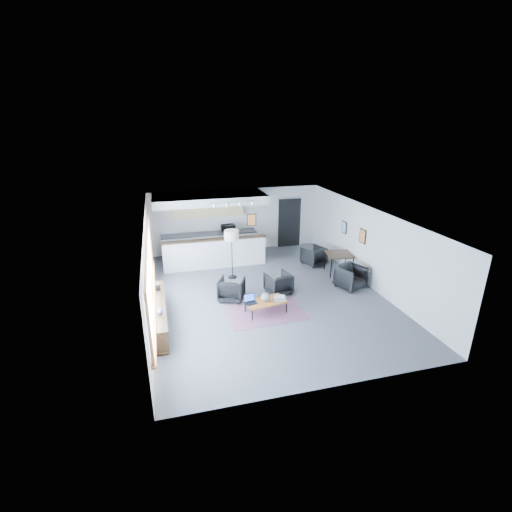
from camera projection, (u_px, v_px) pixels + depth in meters
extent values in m
cube|color=#4B4B4E|center=(267.00, 295.00, 11.78)|extent=(7.00, 9.00, 0.01)
cube|color=white|center=(268.00, 215.00, 10.87)|extent=(7.00, 9.00, 0.01)
cube|color=silver|center=(236.00, 220.00, 15.41)|extent=(7.00, 0.01, 2.60)
cube|color=silver|center=(333.00, 334.00, 7.24)|extent=(7.00, 0.01, 2.60)
cube|color=silver|center=(149.00, 268.00, 10.48)|extent=(0.01, 9.00, 2.60)
cube|color=silver|center=(369.00, 247.00, 12.17)|extent=(0.01, 9.00, 2.60)
cube|color=#8CBFFF|center=(149.00, 273.00, 9.60)|extent=(0.02, 5.80, 1.55)
cube|color=brown|center=(153.00, 300.00, 9.89)|extent=(0.10, 5.95, 0.06)
cube|color=brown|center=(147.00, 244.00, 9.33)|extent=(0.06, 5.95, 0.06)
cube|color=brown|center=(149.00, 331.00, 6.98)|extent=(0.06, 0.06, 1.60)
cube|color=brown|center=(150.00, 273.00, 9.61)|extent=(0.06, 0.06, 1.60)
cube|color=brown|center=(150.00, 240.00, 12.23)|extent=(0.06, 0.06, 1.60)
cube|color=#312011|center=(159.00, 304.00, 9.86)|extent=(0.35, 3.00, 0.05)
cube|color=#312011|center=(161.00, 323.00, 10.06)|extent=(0.35, 3.00, 0.05)
cube|color=#312011|center=(161.00, 343.00, 8.65)|extent=(0.33, 0.04, 0.55)
cube|color=#312011|center=(160.00, 314.00, 9.96)|extent=(0.33, 0.04, 0.55)
cube|color=#312011|center=(159.00, 291.00, 11.27)|extent=(0.33, 0.04, 0.55)
cube|color=#3359A5|center=(162.00, 345.00, 8.83)|extent=(0.18, 0.04, 0.20)
cube|color=silver|center=(161.00, 341.00, 8.99)|extent=(0.18, 0.04, 0.22)
cube|color=maroon|center=(161.00, 337.00, 9.14)|extent=(0.18, 0.04, 0.24)
cube|color=#312011|center=(161.00, 334.00, 9.30)|extent=(0.18, 0.04, 0.20)
cube|color=#3359A5|center=(161.00, 330.00, 9.45)|extent=(0.18, 0.04, 0.22)
cube|color=silver|center=(161.00, 327.00, 9.60)|extent=(0.18, 0.04, 0.24)
cube|color=maroon|center=(161.00, 324.00, 9.76)|extent=(0.18, 0.04, 0.20)
cube|color=#312011|center=(160.00, 320.00, 9.91)|extent=(0.18, 0.04, 0.22)
cube|color=#3359A5|center=(160.00, 317.00, 10.06)|extent=(0.18, 0.03, 0.24)
cube|color=silver|center=(160.00, 315.00, 10.22)|extent=(0.18, 0.03, 0.20)
cube|color=maroon|center=(160.00, 311.00, 10.37)|extent=(0.18, 0.03, 0.22)
cube|color=#312011|center=(160.00, 308.00, 10.52)|extent=(0.18, 0.04, 0.24)
cube|color=black|center=(158.00, 288.00, 10.54)|extent=(0.14, 0.02, 0.18)
sphere|color=#264C99|center=(160.00, 311.00, 9.29)|extent=(0.14, 0.14, 0.14)
cube|color=white|center=(215.00, 254.00, 13.74)|extent=(3.80, 0.25, 1.10)
cube|color=#312011|center=(215.00, 239.00, 13.55)|extent=(3.85, 0.32, 0.04)
cube|color=white|center=(210.00, 244.00, 15.09)|extent=(3.80, 0.60, 0.90)
cube|color=#2D2D2D|center=(209.00, 234.00, 14.93)|extent=(3.82, 0.62, 0.04)
cube|color=tan|center=(208.00, 207.00, 14.70)|extent=(2.80, 0.35, 0.70)
cube|color=white|center=(209.00, 198.00, 13.90)|extent=(4.20, 1.80, 0.30)
cube|color=black|center=(252.00, 220.00, 13.67)|extent=(0.35, 0.03, 0.45)
cube|color=orange|center=(252.00, 220.00, 13.66)|extent=(0.30, 0.01, 0.40)
cube|color=black|center=(289.00, 223.00, 15.97)|extent=(1.00, 0.12, 2.10)
cube|color=white|center=(277.00, 223.00, 15.86)|extent=(0.06, 0.10, 2.10)
cube|color=white|center=(300.00, 222.00, 16.11)|extent=(0.06, 0.10, 2.10)
cube|color=white|center=(290.00, 198.00, 15.61)|extent=(1.10, 0.10, 0.06)
cube|color=silver|center=(233.00, 202.00, 12.74)|extent=(1.60, 0.04, 0.04)
cylinder|color=silver|center=(214.00, 206.00, 12.61)|extent=(0.07, 0.07, 0.09)
cylinder|color=silver|center=(227.00, 205.00, 12.72)|extent=(0.07, 0.07, 0.09)
cylinder|color=silver|center=(240.00, 204.00, 12.82)|extent=(0.07, 0.07, 0.09)
cylinder|color=silver|center=(252.00, 203.00, 12.93)|extent=(0.07, 0.07, 0.09)
cube|color=black|center=(363.00, 236.00, 12.44)|extent=(0.03, 0.38, 0.48)
cube|color=orange|center=(362.00, 236.00, 12.44)|extent=(0.00, 0.32, 0.42)
cube|color=black|center=(344.00, 227.00, 13.64)|extent=(0.03, 0.34, 0.44)
cube|color=#859FC5|center=(344.00, 227.00, 13.63)|extent=(0.00, 0.28, 0.38)
cube|color=#5C3548|center=(266.00, 312.00, 10.69)|extent=(2.24, 1.57, 0.01)
cube|color=brown|center=(266.00, 302.00, 10.57)|extent=(1.23, 0.79, 0.04)
cube|color=black|center=(252.00, 315.00, 10.20)|extent=(0.03, 0.03, 0.34)
cube|color=black|center=(245.00, 307.00, 10.66)|extent=(0.03, 0.03, 0.34)
cube|color=black|center=(286.00, 308.00, 10.60)|extent=(0.03, 0.03, 0.34)
cube|color=black|center=(278.00, 300.00, 11.06)|extent=(0.03, 0.03, 0.34)
cube|color=black|center=(270.00, 306.00, 10.35)|extent=(1.09, 0.19, 0.03)
cube|color=black|center=(262.00, 299.00, 10.81)|extent=(1.09, 0.19, 0.03)
cube|color=black|center=(251.00, 303.00, 10.42)|extent=(0.36, 0.28, 0.02)
cube|color=black|center=(249.00, 297.00, 10.48)|extent=(0.33, 0.11, 0.22)
cube|color=blue|center=(249.00, 298.00, 10.48)|extent=(0.30, 0.09, 0.19)
sphere|color=gray|center=(265.00, 297.00, 10.49)|extent=(0.25, 0.25, 0.25)
cube|color=silver|center=(280.00, 298.00, 10.66)|extent=(0.38, 0.33, 0.04)
cube|color=#3359A5|center=(280.00, 297.00, 10.65)|extent=(0.34, 0.30, 0.03)
cube|color=silver|center=(280.00, 297.00, 10.61)|extent=(0.32, 0.28, 0.03)
cube|color=#E5590C|center=(269.00, 304.00, 10.35)|extent=(0.12, 0.12, 0.01)
imported|color=black|center=(232.00, 288.00, 11.34)|extent=(0.96, 0.94, 0.76)
imported|color=black|center=(278.00, 282.00, 11.77)|extent=(0.85, 0.82, 0.74)
cylinder|color=black|center=(233.00, 277.00, 13.05)|extent=(0.38, 0.38, 0.03)
cylinder|color=black|center=(232.00, 257.00, 12.80)|extent=(0.03, 0.03, 1.46)
cylinder|color=#F4E9C8|center=(232.00, 235.00, 12.52)|extent=(0.62, 0.62, 0.32)
cube|color=#312011|center=(339.00, 254.00, 13.19)|extent=(1.00, 1.00, 0.04)
cylinder|color=black|center=(331.00, 268.00, 12.92)|extent=(0.04, 0.04, 0.70)
cylinder|color=black|center=(325.00, 260.00, 13.65)|extent=(0.04, 0.04, 0.70)
cylinder|color=black|center=(353.00, 268.00, 13.00)|extent=(0.04, 0.04, 0.70)
cylinder|color=black|center=(345.00, 260.00, 13.73)|extent=(0.04, 0.04, 0.70)
imported|color=black|center=(351.00, 278.00, 12.17)|extent=(0.88, 0.85, 0.71)
imported|color=black|center=(314.00, 256.00, 14.11)|extent=(0.81, 0.79, 0.66)
imported|color=black|center=(228.00, 227.00, 15.05)|extent=(0.56, 0.35, 0.36)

